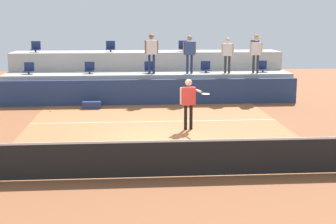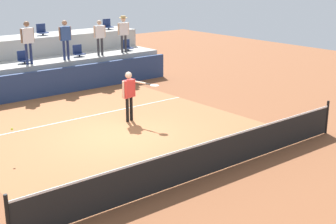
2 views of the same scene
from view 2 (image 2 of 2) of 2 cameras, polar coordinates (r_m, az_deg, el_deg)
The scene contains 18 objects.
ground_plane at distance 15.42m, azimuth -5.61°, elevation -2.72°, with size 40.00×40.00×0.00m, color brown.
court_inner_paint at distance 16.22m, azimuth -7.58°, elevation -1.80°, with size 9.00×10.00×0.01m, color #A36038.
court_service_line at distance 17.38m, azimuth -10.03°, elevation -0.66°, with size 9.00×0.06×0.00m, color silver.
tennis_net at distance 12.32m, azimuth 4.80°, elevation -5.27°, with size 10.48×0.08×1.07m.
sponsor_backboard at distance 20.36m, azimuth -15.13°, elevation 3.13°, with size 13.00×0.16×1.10m, color navy.
seating_tier_lower at distance 21.52m, azimuth -16.59°, elevation 3.91°, with size 13.00×1.80×1.25m, color #ADAAA3.
seating_tier_upper at distance 23.08m, azimuth -18.45°, elevation 5.65°, with size 13.00×1.80×2.10m, color #ADAAA3.
stadium_chair_lower_center at distance 21.31m, azimuth -16.65°, elevation 6.10°, with size 0.44×0.40×0.52m.
stadium_chair_lower_right at distance 22.42m, azimuth -10.51°, elevation 7.00°, with size 0.44×0.40×0.52m.
stadium_chair_lower_far_right at distance 23.80m, azimuth -4.87°, elevation 7.75°, with size 0.44×0.40×0.52m.
stadium_chair_upper_right at distance 23.51m, azimuth -14.62°, elevation 9.27°, with size 0.44×0.40×0.52m.
stadium_chair_upper_far_right at distance 25.22m, azimuth -7.11°, elevation 10.12°, with size 0.44×0.40×0.52m.
tennis_player at distance 16.50m, azimuth -4.52°, elevation 2.45°, with size 0.91×1.17×1.73m.
spectator_in_grey at distance 20.86m, azimuth -16.20°, elevation 8.34°, with size 0.62×0.26×1.78m.
spectator_in_white at distance 21.59m, azimuth -12.00°, elevation 8.74°, with size 0.59×0.23×1.70m.
spectator_leaning_on_rail at distance 22.44m, azimuth -8.05°, elevation 9.02°, with size 0.57×0.26×1.60m.
spectator_with_hat at distance 23.13m, azimuth -5.26°, elevation 9.57°, with size 0.58×0.46×1.71m.
tennis_ball at distance 13.84m, azimuth -17.89°, elevation -1.93°, with size 0.07×0.07×0.07m.
Camera 2 is at (-8.01, -12.17, 5.05)m, focal length 51.79 mm.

